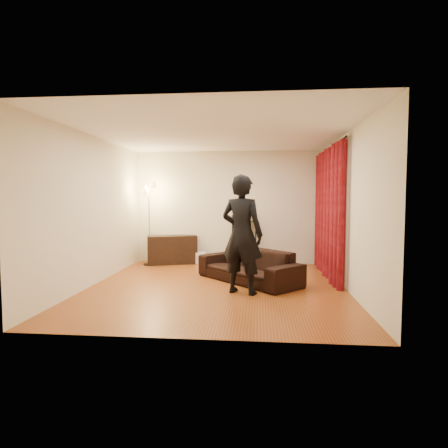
# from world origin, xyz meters

# --- Properties ---
(floor) EXTENTS (5.00, 5.00, 0.00)m
(floor) POSITION_xyz_m (0.00, 0.00, 0.00)
(floor) COLOR #8F4D15
(floor) RESTS_ON ground
(ceiling) EXTENTS (5.00, 5.00, 0.00)m
(ceiling) POSITION_xyz_m (0.00, 0.00, 2.70)
(ceiling) COLOR white
(ceiling) RESTS_ON ground
(wall_back) EXTENTS (5.00, 0.00, 5.00)m
(wall_back) POSITION_xyz_m (0.00, 2.50, 1.35)
(wall_back) COLOR beige
(wall_back) RESTS_ON ground
(wall_front) EXTENTS (5.00, 0.00, 5.00)m
(wall_front) POSITION_xyz_m (0.00, -2.50, 1.35)
(wall_front) COLOR beige
(wall_front) RESTS_ON ground
(wall_left) EXTENTS (0.00, 5.00, 5.00)m
(wall_left) POSITION_xyz_m (-2.25, 0.00, 1.35)
(wall_left) COLOR beige
(wall_left) RESTS_ON ground
(wall_right) EXTENTS (0.00, 5.00, 5.00)m
(wall_right) POSITION_xyz_m (2.25, 0.00, 1.35)
(wall_right) COLOR beige
(wall_right) RESTS_ON ground
(curtain_rod) EXTENTS (0.04, 2.65, 0.04)m
(curtain_rod) POSITION_xyz_m (2.15, 1.12, 2.58)
(curtain_rod) COLOR black
(curtain_rod) RESTS_ON wall_right
(curtain) EXTENTS (0.22, 2.65, 2.55)m
(curtain) POSITION_xyz_m (2.13, 1.12, 1.28)
(curtain) COLOR maroon
(curtain) RESTS_ON ground
(sofa) EXTENTS (2.07, 2.07, 0.61)m
(sofa) POSITION_xyz_m (0.55, 0.45, 0.31)
(sofa) COLOR black
(sofa) RESTS_ON ground
(person) EXTENTS (0.84, 0.70, 1.96)m
(person) POSITION_xyz_m (0.46, -0.42, 0.98)
(person) COLOR black
(person) RESTS_ON ground
(media_cabinet) EXTENTS (1.24, 0.78, 0.68)m
(media_cabinet) POSITION_xyz_m (-1.33, 2.23, 0.34)
(media_cabinet) COLOR black
(media_cabinet) RESTS_ON ground
(storage_boxes) EXTENTS (0.39, 0.34, 0.28)m
(storage_boxes) POSITION_xyz_m (-0.66, 2.31, 0.14)
(storage_boxes) COLOR silver
(storage_boxes) RESTS_ON ground
(wire_shelf) EXTENTS (0.63, 0.53, 1.19)m
(wire_shelf) POSITION_xyz_m (0.40, 2.28, 0.59)
(wire_shelf) COLOR black
(wire_shelf) RESTS_ON ground
(floor_lamp) EXTENTS (0.41, 0.41, 1.93)m
(floor_lamp) POSITION_xyz_m (-1.83, 2.02, 0.96)
(floor_lamp) COLOR silver
(floor_lamp) RESTS_ON ground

